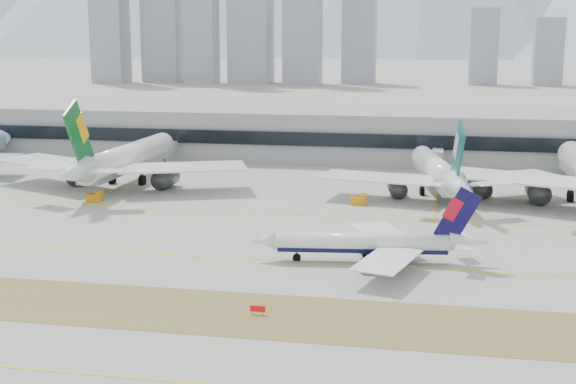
% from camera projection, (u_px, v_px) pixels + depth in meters
% --- Properties ---
extents(ground, '(3000.00, 3000.00, 0.00)m').
position_uv_depth(ground, '(230.00, 250.00, 145.73)').
color(ground, gray).
rests_on(ground, ground).
extents(apron_markings, '(360.00, 122.22, 0.06)m').
position_uv_depth(apron_markings, '(111.00, 372.00, 93.80)').
color(apron_markings, brown).
rests_on(apron_markings, ground).
extents(taxiing_airliner, '(40.78, 35.21, 13.71)m').
position_uv_depth(taxiing_airliner, '(371.00, 244.00, 137.43)').
color(taxiing_airliner, white).
rests_on(taxiing_airliner, ground).
extents(widebody_eva, '(68.83, 67.23, 24.54)m').
position_uv_depth(widebody_eva, '(124.00, 160.00, 205.52)').
color(widebody_eva, white).
rests_on(widebody_eva, ground).
extents(widebody_cathay, '(58.30, 57.84, 21.17)m').
position_uv_depth(widebody_cathay, '(438.00, 173.00, 192.32)').
color(widebody_cathay, white).
rests_on(widebody_cathay, ground).
extents(terminal, '(280.00, 43.10, 15.00)m').
position_uv_depth(terminal, '(323.00, 132.00, 254.76)').
color(terminal, gray).
rests_on(terminal, ground).
extents(hold_sign_right, '(2.20, 0.15, 1.35)m').
position_uv_depth(hold_sign_right, '(258.00, 309.00, 112.43)').
color(hold_sign_right, red).
rests_on(hold_sign_right, ground).
extents(gse_b, '(3.55, 2.00, 2.60)m').
position_uv_depth(gse_b, '(95.00, 197.00, 186.84)').
color(gse_b, orange).
rests_on(gse_b, ground).
extents(gse_c, '(3.55, 2.00, 2.60)m').
position_uv_depth(gse_c, '(359.00, 200.00, 183.31)').
color(gse_c, orange).
rests_on(gse_c, ground).
extents(city_skyline, '(342.00, 49.80, 140.00)m').
position_uv_depth(city_skyline, '(248.00, 15.00, 592.01)').
color(city_skyline, gray).
rests_on(city_skyline, ground).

